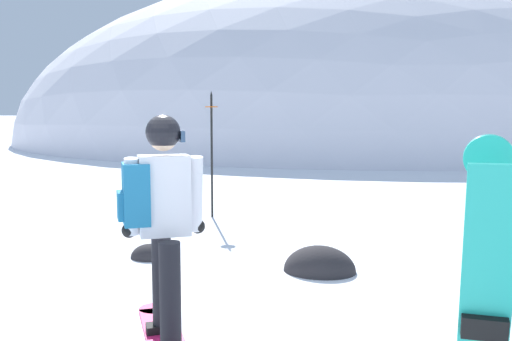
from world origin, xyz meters
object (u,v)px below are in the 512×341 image
snowboarder_main (160,225)px  spare_snowboard (487,276)px  piste_marker_near (212,146)px  rock_mid (319,271)px  rock_dark (150,258)px

snowboarder_main → spare_snowboard: bearing=-8.2°
piste_marker_near → rock_mid: piste_marker_near is taller
rock_dark → rock_mid: size_ratio=0.60×
rock_dark → rock_mid: (2.03, 0.02, 0.00)m
snowboarder_main → spare_snowboard: size_ratio=1.06×
rock_mid → rock_dark: bearing=-179.5°
snowboarder_main → piste_marker_near: 5.10m
snowboarder_main → piste_marker_near: size_ratio=0.83×
spare_snowboard → piste_marker_near: (-3.64, 5.19, 0.35)m
spare_snowboard → rock_mid: size_ratio=2.04×
rock_mid → spare_snowboard: bearing=-61.6°
snowboarder_main → rock_mid: snowboarder_main is taller
snowboarder_main → piste_marker_near: (-1.47, 4.87, 0.25)m
piste_marker_near → rock_mid: (2.24, -2.59, -1.17)m
snowboarder_main → rock_mid: 2.58m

